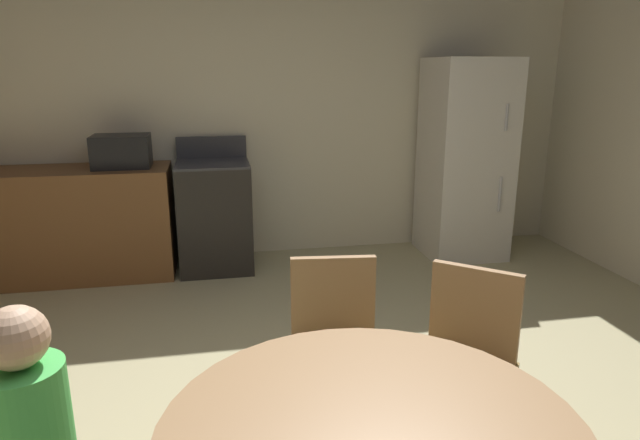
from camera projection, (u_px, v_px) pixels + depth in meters
wall_back at (253, 106)px, 4.90m from camera, size 6.14×0.12×2.70m
kitchen_counter at (42, 225)px, 4.44m from camera, size 2.04×0.60×0.90m
oven_range at (215, 215)px, 4.69m from camera, size 0.60×0.60×1.10m
refrigerator at (465, 160)px, 4.94m from camera, size 0.68×0.68×1.76m
microwave at (122, 151)px, 4.41m from camera, size 0.44×0.32×0.26m
chair_north at (335, 345)px, 2.42m from camera, size 0.44×0.44×0.87m
chair_northeast at (464, 359)px, 2.31m from camera, size 0.56×0.56×0.87m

